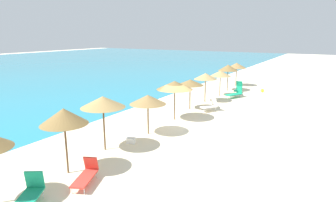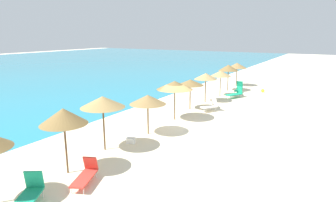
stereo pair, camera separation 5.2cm
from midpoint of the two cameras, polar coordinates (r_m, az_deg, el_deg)
ground_plane at (r=19.98m, az=1.80°, el=-4.46°), size 160.00×160.00×0.00m
beach_umbrella_2 at (r=13.15m, az=-19.37°, el=-2.82°), size 2.00×2.00×2.91m
beach_umbrella_3 at (r=15.34m, az=-12.37°, el=-0.18°), size 2.27×2.27×2.86m
beach_umbrella_4 at (r=17.57m, az=-3.84°, el=0.27°), size 2.18×2.18×2.41m
beach_umbrella_5 at (r=20.47m, az=1.38°, el=3.04°), size 2.53×2.53×2.76m
beach_umbrella_6 at (r=23.48m, az=4.38°, el=3.57°), size 2.15×2.15×2.41m
beach_umbrella_7 at (r=26.25m, az=7.33°, el=4.74°), size 2.04×2.04×2.57m
beach_umbrella_8 at (r=29.04m, az=10.16°, el=5.24°), size 2.04×2.04×2.48m
beach_umbrella_9 at (r=31.87m, az=11.61°, el=6.28°), size 2.08×2.08×2.76m
beach_umbrella_10 at (r=35.13m, az=13.19°, el=6.67°), size 2.21×2.21×2.67m
lounge_chair_0 at (r=31.33m, az=13.50°, el=2.35°), size 1.62×0.81×1.15m
lounge_chair_1 at (r=12.03m, az=-24.85°, el=-15.46°), size 1.44×1.25×1.08m
lounge_chair_2 at (r=23.33m, az=8.25°, el=-0.78°), size 1.46×1.21×1.14m
lounge_chair_3 at (r=12.76m, az=-15.43°, el=-13.44°), size 1.72×1.17×0.94m
lounge_chair_4 at (r=28.73m, az=12.87°, el=1.46°), size 1.76×1.34×1.05m
beach_ball at (r=32.24m, az=17.80°, el=1.93°), size 0.35×0.35×0.35m
cooler_box at (r=16.66m, az=-7.08°, el=-7.56°), size 0.47×0.56×0.32m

